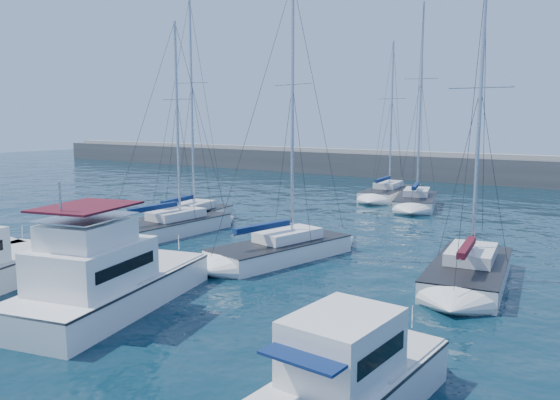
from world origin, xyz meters
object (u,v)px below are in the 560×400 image
Objects in this scene: motor_yacht_stbd_inner at (106,282)px; sailboat_back_a at (387,193)px; sailboat_mid_d at (469,272)px; motor_yacht_stbd_outer at (352,380)px; sailboat_mid_b at (171,226)px; sailboat_back_b at (416,200)px; sailboat_mid_c at (282,249)px; sailboat_mid_a at (189,217)px.

sailboat_back_a is (-4.01, 35.32, -0.61)m from motor_yacht_stbd_inner.
sailboat_mid_d is 0.93× the size of sailboat_back_a.
sailboat_mid_b is (-20.07, 12.99, -0.43)m from motor_yacht_stbd_outer.
sailboat_mid_b reaches higher than motor_yacht_stbd_outer.
sailboat_mid_b is at bearing 171.92° from sailboat_mid_d.
motor_yacht_stbd_outer is 34.96m from sailboat_back_b.
motor_yacht_stbd_outer is 39.82m from sailboat_back_a.
sailboat_back_b reaches higher than sailboat_mid_d.
motor_yacht_stbd_inner is 10.56m from sailboat_mid_c.
sailboat_mid_a reaches higher than sailboat_back_a.
sailboat_mid_d is (10.56, 11.91, -0.62)m from motor_yacht_stbd_inner.
sailboat_mid_b is (-8.58, 11.64, -0.62)m from motor_yacht_stbd_inner.
motor_yacht_stbd_inner is 0.71× the size of sailboat_mid_b.
sailboat_back_b is at bearing 111.04° from motor_yacht_stbd_outer.
sailboat_mid_a is at bearing 163.18° from sailboat_mid_d.
sailboat_mid_d is at bearing -79.39° from sailboat_back_b.
sailboat_mid_d is 27.58m from sailboat_back_a.
sailboat_mid_a reaches higher than sailboat_mid_d.
sailboat_mid_a is (-21.57, 16.14, -0.40)m from motor_yacht_stbd_outer.
sailboat_back_a is (-5.07, 24.83, -0.00)m from sailboat_mid_c.
motor_yacht_stbd_inner is 0.65× the size of sailboat_back_a.
sailboat_mid_d reaches higher than motor_yacht_stbd_outer.
sailboat_back_a is at bearing 61.93° from sailboat_mid_a.
motor_yacht_stbd_inner is 31.76m from sailboat_back_b.
sailboat_back_a is at bearing 123.68° from sailboat_back_b.
sailboat_mid_c is 0.98× the size of sailboat_back_a.
sailboat_mid_a is 1.06× the size of sailboat_back_a.
motor_yacht_stbd_inner is at bearing -107.27° from sailboat_back_b.
sailboat_mid_c is (-10.43, 11.85, -0.42)m from motor_yacht_stbd_outer.
sailboat_mid_a reaches higher than sailboat_mid_b.
sailboat_back_a is at bearing 115.28° from motor_yacht_stbd_outer.
motor_yacht_stbd_inner is 0.56× the size of sailboat_back_b.
sailboat_mid_a is 3.49m from sailboat_mid_b.
sailboat_mid_d is at bearing -19.54° from sailboat_mid_a.
sailboat_mid_a is at bearing -113.89° from sailboat_back_a.
sailboat_mid_d is (9.51, 1.41, -0.01)m from sailboat_mid_c.
sailboat_mid_d is at bearing 2.43° from sailboat_mid_b.
sailboat_back_b reaches higher than sailboat_back_a.
sailboat_mid_b reaches higher than motor_yacht_stbd_inner.
sailboat_mid_c is at bearing 69.29° from motor_yacht_stbd_inner.
sailboat_back_a reaches higher than sailboat_mid_d.
sailboat_back_b is at bearing 103.26° from sailboat_mid_c.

